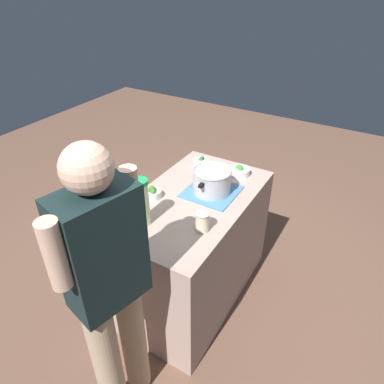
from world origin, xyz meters
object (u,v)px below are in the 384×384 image
object	(u,v)px
lemonade_pitcher	(141,202)
broccoli_bowl_front	(201,162)
broccoli_bowl_center	(153,193)
mason_jar	(202,222)
person_cook	(110,290)
broccoli_bowl_back	(240,171)
cooking_pot	(212,180)

from	to	relation	value
lemonade_pitcher	broccoli_bowl_front	world-z (taller)	lemonade_pitcher
broccoli_bowl_center	lemonade_pitcher	bearing A→B (deg)	23.87
mason_jar	person_cook	size ratio (longest dim) A/B	0.07
broccoli_bowl_front	broccoli_bowl_back	size ratio (longest dim) A/B	0.87
lemonade_pitcher	broccoli_bowl_back	xyz separation A→B (m)	(-0.81, 0.26, -0.12)
broccoli_bowl_center	person_cook	distance (m)	0.83
cooking_pot	mason_jar	distance (m)	0.41
mason_jar	broccoli_bowl_center	distance (m)	0.47
broccoli_bowl_center	person_cook	size ratio (longest dim) A/B	0.07
broccoli_bowl_front	broccoli_bowl_center	size ratio (longest dim) A/B	1.08
person_cook	cooking_pot	bearing A→B (deg)	-179.41
broccoli_bowl_center	person_cook	bearing A→B (deg)	22.32
cooking_pot	broccoli_bowl_front	size ratio (longest dim) A/B	2.71
lemonade_pitcher	mason_jar	bearing A→B (deg)	109.92
lemonade_pitcher	person_cook	world-z (taller)	person_cook
broccoli_bowl_front	broccoli_bowl_center	xyz separation A→B (m)	(0.54, -0.06, 0.01)
cooking_pot	broccoli_bowl_center	xyz separation A→B (m)	(0.25, -0.30, -0.06)
broccoli_bowl_front	person_cook	bearing A→B (deg)	11.12
broccoli_bowl_front	person_cook	size ratio (longest dim) A/B	0.07
lemonade_pitcher	mason_jar	xyz separation A→B (m)	(-0.12, 0.33, -0.09)
mason_jar	broccoli_bowl_center	bearing A→B (deg)	-106.66
broccoli_bowl_front	broccoli_bowl_back	distance (m)	0.31
cooking_pot	person_cook	size ratio (longest dim) A/B	0.20
mason_jar	broccoli_bowl_center	xyz separation A→B (m)	(-0.13, -0.45, -0.03)
cooking_pot	broccoli_bowl_center	size ratio (longest dim) A/B	2.92
person_cook	broccoli_bowl_front	bearing A→B (deg)	-168.88
cooking_pot	broccoli_bowl_center	bearing A→B (deg)	-50.92
lemonade_pitcher	broccoli_bowl_front	xyz separation A→B (m)	(-0.79, -0.05, -0.12)
mason_jar	broccoli_bowl_front	distance (m)	0.77
broccoli_bowl_back	person_cook	world-z (taller)	person_cook
lemonade_pitcher	broccoli_bowl_front	size ratio (longest dim) A/B	2.46
broccoli_bowl_center	broccoli_bowl_back	xyz separation A→B (m)	(-0.56, 0.37, -0.00)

